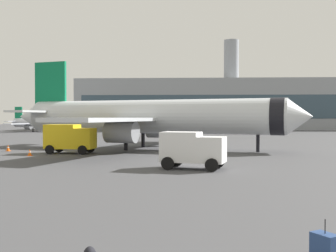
# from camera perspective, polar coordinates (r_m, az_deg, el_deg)

# --- Properties ---
(airplane_at_gate) EXTENTS (35.07, 32.00, 10.50)m
(airplane_at_gate) POSITION_cam_1_polar(r_m,az_deg,el_deg) (46.35, -2.69, 1.27)
(airplane_at_gate) COLOR silver
(airplane_at_gate) RESTS_ON ground
(airplane_taxiing) EXTENTS (20.09, 18.51, 6.34)m
(airplane_taxiing) POSITION_cam_1_polar(r_m,az_deg,el_deg) (107.10, -17.44, 0.43)
(airplane_taxiing) COLOR silver
(airplane_taxiing) RESTS_ON ground
(service_truck) EXTENTS (5.01, 2.96, 2.90)m
(service_truck) POSITION_cam_1_polar(r_m,az_deg,el_deg) (41.90, -13.61, -1.56)
(service_truck) COLOR yellow
(service_truck) RESTS_ON ground
(cargo_van) EXTENTS (4.77, 3.29, 2.60)m
(cargo_van) POSITION_cam_1_polar(r_m,az_deg,el_deg) (28.54, 3.42, -3.14)
(cargo_van) COLOR white
(cargo_van) RESTS_ON ground
(safety_cone_near) EXTENTS (0.44, 0.44, 0.68)m
(safety_cone_near) POSITION_cam_1_polar(r_m,az_deg,el_deg) (46.76, -21.49, -2.88)
(safety_cone_near) COLOR #F2590C
(safety_cone_near) RESTS_ON ground
(safety_cone_mid) EXTENTS (0.44, 0.44, 0.63)m
(safety_cone_mid) POSITION_cam_1_polar(r_m,az_deg,el_deg) (40.41, -18.80, -3.54)
(safety_cone_mid) COLOR #F2590C
(safety_cone_mid) RESTS_ON ground
(rolling_suitcase) EXTENTS (0.68, 0.75, 1.10)m
(rolling_suitcase) POSITION_cam_1_polar(r_m,az_deg,el_deg) (11.25, 21.12, -15.59)
(rolling_suitcase) COLOR navy
(rolling_suitcase) RESTS_ON ground
(terminal_building) EXTENTS (88.13, 18.65, 26.53)m
(terminal_building) POSITION_cam_1_polar(r_m,az_deg,el_deg) (122.69, 8.43, 2.99)
(terminal_building) COLOR gray
(terminal_building) RESTS_ON ground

